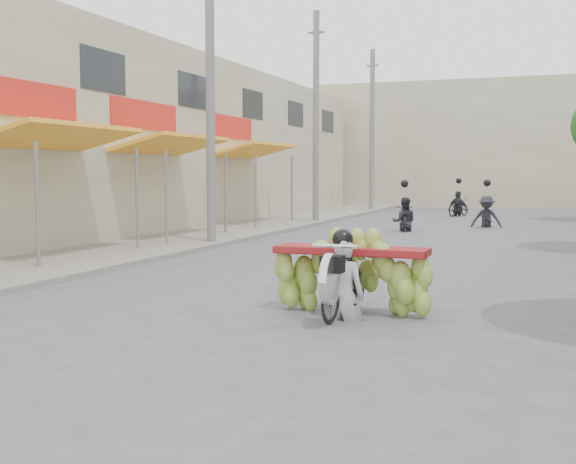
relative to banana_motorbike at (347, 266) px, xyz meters
The scene contains 11 objects.
ground 4.20m from the banana_motorbike, 97.28° to the right, with size 120.00×120.00×0.00m, color #5A5B60.
sidewalk_left 13.25m from the banana_motorbike, 124.66° to the left, with size 4.00×60.00×0.12m, color gray.
shophouse_row_left 16.10m from the banana_motorbike, 141.74° to the left, with size 9.77×40.00×6.00m.
far_building 34.01m from the banana_motorbike, 90.89° to the left, with size 20.00×6.00×7.00m, color #BCB494.
utility_pole_mid 10.41m from the banana_motorbike, 126.92° to the left, with size 0.60×0.24×8.00m.
utility_pole_far 18.20m from the banana_motorbike, 109.34° to the left, with size 0.60×0.24×8.00m.
utility_pole_back 26.76m from the banana_motorbike, 102.89° to the left, with size 0.60×0.24×8.00m.
banana_motorbike is the anchor object (origin of this frame).
bg_motorbike_a 14.56m from the banana_motorbike, 98.01° to the left, with size 0.87×1.51×1.95m.
bg_motorbike_b 17.07m from the banana_motorbike, 88.66° to the left, with size 1.10×1.64×1.95m.
bg_motorbike_c 23.39m from the banana_motorbike, 93.31° to the left, with size 1.10×1.60×1.95m.
Camera 1 is at (3.12, -5.28, 1.96)m, focal length 45.00 mm.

